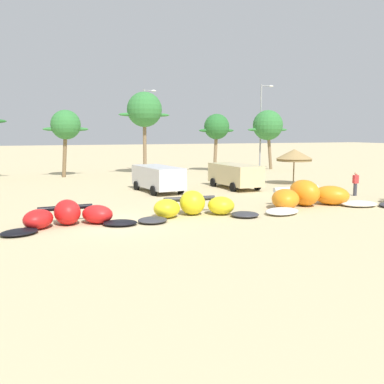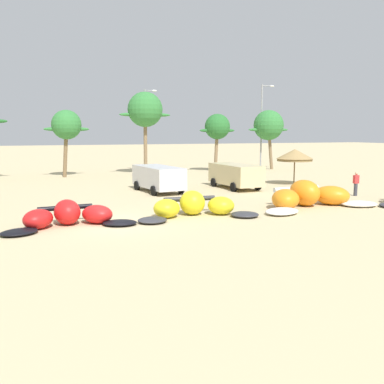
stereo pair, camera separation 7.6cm
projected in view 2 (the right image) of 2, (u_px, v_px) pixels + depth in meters
The scene contains 14 objects.
ground_plane at pixel (115, 223), 19.83m from camera, with size 260.00×260.00×0.00m, color #C6B284.
kite_left at pixel (68, 216), 19.26m from camera, with size 6.21×3.09×1.17m.
kite_left_of_center at pixel (194, 207), 21.52m from camera, with size 6.56×3.15×1.27m.
kite_center at pixel (309, 197), 24.17m from camera, with size 7.97×3.98×1.53m.
beach_umbrella_middle at pixel (295, 155), 34.32m from camera, with size 2.98×2.98×2.92m.
parked_van at pixel (234, 174), 32.24m from camera, with size 2.52×5.25×1.84m.
parked_car_second at pixel (158, 177), 30.34m from camera, with size 2.81×5.35×1.84m.
person_near_kites at pixel (356, 184), 28.37m from camera, with size 0.36×0.24×1.62m.
palm_left_of_gap at pixel (66, 126), 39.90m from camera, with size 4.21×2.81×6.41m.
palm_center_left at pixel (145, 110), 42.00m from camera, with size 5.26×3.51×8.31m.
palm_center_right at pixel (217, 127), 45.52m from camera, with size 4.14×2.76×6.28m.
palm_right_of_gap at pixel (269, 126), 48.31m from camera, with size 5.17×3.45×6.83m.
lamppost_west_center at pixel (146, 127), 44.28m from camera, with size 1.39×0.24×8.76m.
lamppost_east_center at pixel (262, 123), 48.57m from camera, with size 1.66×0.24×9.73m.
Camera 2 is at (-3.41, -19.47, 4.26)m, focal length 39.25 mm.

